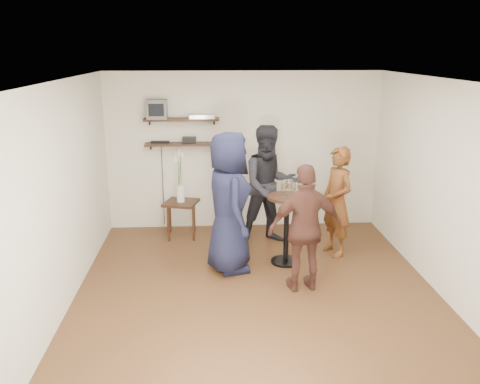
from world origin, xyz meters
name	(u,v)px	position (x,y,z in m)	size (l,w,h in m)	color
room	(258,192)	(0.00, 0.00, 1.30)	(4.58, 5.08, 2.68)	#4B2818
shelf_upper	(181,119)	(-1.00, 2.38, 1.85)	(1.20, 0.25, 0.04)	black
shelf_lower	(182,144)	(-1.00, 2.38, 1.45)	(1.20, 0.25, 0.04)	black
crt_monitor	(157,109)	(-1.38, 2.38, 2.02)	(0.32, 0.30, 0.30)	#59595B
dvd_deck	(202,116)	(-0.67, 2.38, 1.90)	(0.40, 0.24, 0.06)	silver
radio	(189,140)	(-0.88, 2.38, 1.52)	(0.22, 0.10, 0.10)	black
power_strip	(160,142)	(-1.36, 2.42, 1.48)	(0.30, 0.05, 0.03)	black
side_table	(181,207)	(-1.03, 2.01, 0.49)	(0.61, 0.61, 0.59)	black
vase_lilies	(180,185)	(-1.03, 2.01, 0.87)	(0.18, 0.19, 0.88)	silver
drinks_table	(286,220)	(0.49, 0.88, 0.63)	(0.54, 0.54, 0.99)	black
wine_glass_fl	(284,186)	(0.44, 0.85, 1.14)	(0.07, 0.07, 0.22)	silver
wine_glass_fr	(293,187)	(0.57, 0.86, 1.11)	(0.06, 0.06, 0.19)	silver
wine_glass_bl	(285,185)	(0.47, 0.95, 1.13)	(0.07, 0.07, 0.21)	silver
wine_glass_br	(290,185)	(0.53, 0.89, 1.14)	(0.07, 0.07, 0.22)	silver
person_plaid	(337,201)	(1.27, 1.17, 0.80)	(0.59, 0.38, 1.61)	red
person_dark	(269,185)	(0.34, 1.69, 0.92)	(0.90, 0.70, 1.84)	black
person_navy	(229,203)	(-0.32, 0.71, 0.96)	(0.93, 0.61, 1.91)	black
person_brown	(306,228)	(0.60, 0.06, 0.81)	(0.95, 0.39, 1.61)	#4F2B22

